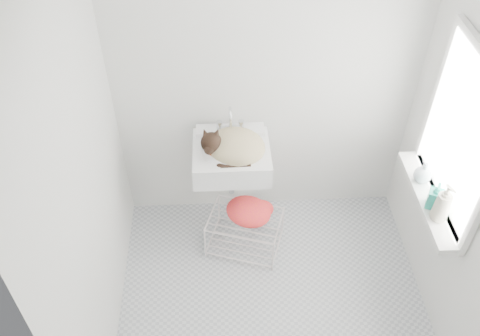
{
  "coord_description": "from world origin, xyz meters",
  "views": [
    {
      "loc": [
        -0.34,
        -2.07,
        3.3
      ],
      "look_at": [
        -0.21,
        0.5,
        0.88
      ],
      "focal_mm": 38.85,
      "sensor_mm": 36.0,
      "label": 1
    }
  ],
  "objects_px": {
    "sink": "(231,148)",
    "wire_rack": "(245,233)",
    "cat": "(233,146)",
    "bottle_a": "(437,218)",
    "bottle_c": "(421,180)",
    "bottle_b": "(432,206)"
  },
  "relations": [
    {
      "from": "sink",
      "to": "bottle_c",
      "type": "distance_m",
      "value": 1.32
    },
    {
      "from": "bottle_c",
      "to": "bottle_b",
      "type": "bearing_deg",
      "value": -90.0
    },
    {
      "from": "wire_rack",
      "to": "bottle_a",
      "type": "xyz_separation_m",
      "value": [
        1.17,
        -0.52,
        0.7
      ]
    },
    {
      "from": "sink",
      "to": "bottle_a",
      "type": "xyz_separation_m",
      "value": [
        1.26,
        -0.73,
        0.0
      ]
    },
    {
      "from": "sink",
      "to": "bottle_a",
      "type": "height_order",
      "value": "bottle_a"
    },
    {
      "from": "wire_rack",
      "to": "bottle_b",
      "type": "relative_size",
      "value": 2.72
    },
    {
      "from": "wire_rack",
      "to": "bottle_a",
      "type": "relative_size",
      "value": 2.23
    },
    {
      "from": "bottle_b",
      "to": "wire_rack",
      "type": "bearing_deg",
      "value": 160.28
    },
    {
      "from": "cat",
      "to": "wire_rack",
      "type": "xyz_separation_m",
      "value": [
        0.08,
        -0.19,
        -0.74
      ]
    },
    {
      "from": "cat",
      "to": "wire_rack",
      "type": "distance_m",
      "value": 0.77
    },
    {
      "from": "cat",
      "to": "bottle_c",
      "type": "height_order",
      "value": "cat"
    },
    {
      "from": "wire_rack",
      "to": "bottle_b",
      "type": "height_order",
      "value": "bottle_b"
    },
    {
      "from": "sink",
      "to": "cat",
      "type": "height_order",
      "value": "cat"
    },
    {
      "from": "bottle_a",
      "to": "sink",
      "type": "bearing_deg",
      "value": 149.95
    },
    {
      "from": "bottle_b",
      "to": "bottle_c",
      "type": "relative_size",
      "value": 1.27
    },
    {
      "from": "cat",
      "to": "bottle_a",
      "type": "bearing_deg",
      "value": -16.07
    },
    {
      "from": "cat",
      "to": "bottle_c",
      "type": "bearing_deg",
      "value": -3.08
    },
    {
      "from": "wire_rack",
      "to": "bottle_a",
      "type": "height_order",
      "value": "bottle_a"
    },
    {
      "from": "wire_rack",
      "to": "bottle_a",
      "type": "distance_m",
      "value": 1.46
    },
    {
      "from": "cat",
      "to": "bottle_a",
      "type": "distance_m",
      "value": 1.44
    },
    {
      "from": "sink",
      "to": "wire_rack",
      "type": "relative_size",
      "value": 1.05
    },
    {
      "from": "bottle_a",
      "to": "bottle_c",
      "type": "xyz_separation_m",
      "value": [
        0.0,
        0.34,
        0.0
      ]
    }
  ]
}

